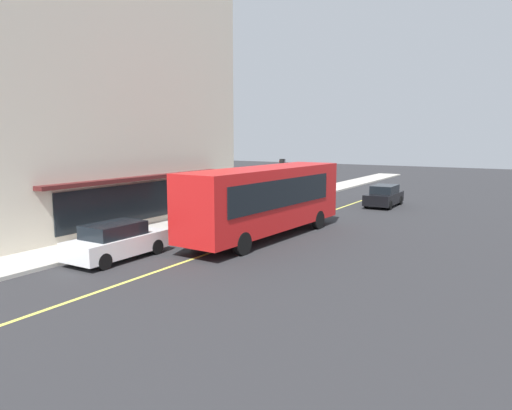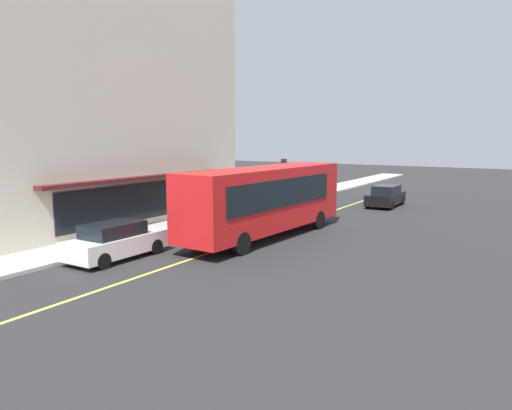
# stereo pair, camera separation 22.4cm
# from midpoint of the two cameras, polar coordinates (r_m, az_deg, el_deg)

# --- Properties ---
(ground) EXTENTS (120.00, 120.00, 0.00)m
(ground) POSITION_cam_midpoint_polar(r_m,az_deg,el_deg) (25.69, 2.20, -3.02)
(ground) COLOR #28282B
(sidewalk) EXTENTS (80.00, 2.77, 0.15)m
(sidewalk) POSITION_cam_midpoint_polar(r_m,az_deg,el_deg) (28.50, -6.90, -1.80)
(sidewalk) COLOR #B2ADA3
(sidewalk) RESTS_ON ground
(lane_centre_stripe) EXTENTS (36.00, 0.16, 0.01)m
(lane_centre_stripe) POSITION_cam_midpoint_polar(r_m,az_deg,el_deg) (25.69, 2.20, -3.01)
(lane_centre_stripe) COLOR #D8D14C
(lane_centre_stripe) RESTS_ON ground
(storefront_building) EXTENTS (18.11, 9.76, 14.71)m
(storefront_building) POSITION_cam_midpoint_polar(r_m,az_deg,el_deg) (29.95, -20.57, 12.20)
(storefront_building) COLOR beige
(storefront_building) RESTS_ON ground
(bus) EXTENTS (11.24, 3.08, 3.50)m
(bus) POSITION_cam_midpoint_polar(r_m,az_deg,el_deg) (23.53, 0.91, 0.84)
(bus) COLOR red
(bus) RESTS_ON ground
(traffic_light) EXTENTS (0.30, 0.52, 3.20)m
(traffic_light) POSITION_cam_midpoint_polar(r_m,az_deg,el_deg) (35.34, 3.03, 4.21)
(traffic_light) COLOR #2D2D33
(traffic_light) RESTS_ON sidewalk
(car_white) EXTENTS (4.31, 1.88, 1.52)m
(car_white) POSITION_cam_midpoint_polar(r_m,az_deg,el_deg) (20.42, -16.68, -4.19)
(car_white) COLOR white
(car_white) RESTS_ON ground
(car_black) EXTENTS (4.32, 1.90, 1.52)m
(car_black) POSITION_cam_midpoint_polar(r_m,az_deg,el_deg) (35.46, 14.91, 1.05)
(car_black) COLOR black
(car_black) RESTS_ON ground
(pedestrian_near_storefront) EXTENTS (0.34, 0.34, 1.77)m
(pedestrian_near_storefront) POSITION_cam_midpoint_polar(r_m,az_deg,el_deg) (30.51, -4.13, 1.07)
(pedestrian_near_storefront) COLOR black
(pedestrian_near_storefront) RESTS_ON sidewalk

